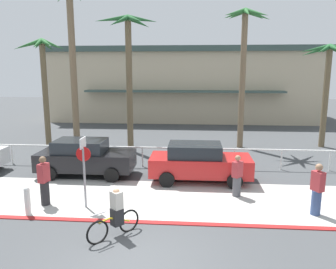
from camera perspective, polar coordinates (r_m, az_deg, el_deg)
The scene contains 18 objects.
ground_plane at distance 18.48m, azimuth -0.09°, elevation -4.24°, with size 80.00×80.00×0.00m, color #424447.
sidewalk_strip at distance 13.00m, azimuth -2.20°, elevation -10.93°, with size 44.00×4.00×0.02m, color beige.
curb_paint at distance 11.18m, azimuth -3.43°, elevation -14.73°, with size 44.00×0.24×0.03m, color maroon.
building_backdrop at distance 33.92m, azimuth 2.94°, elevation 8.69°, with size 25.40×9.65×6.92m.
rail_fence at distance 16.82m, azimuth -0.51°, elevation -2.82°, with size 25.43×0.08×1.04m.
stop_sign_bike_lane at distance 12.08m, azimuth -14.19°, elevation -4.65°, with size 0.52×0.56×2.56m.
bollard_1 at distance 12.46m, azimuth -22.88°, elevation -10.34°, with size 0.20×0.20×1.00m.
palm_tree_1 at distance 22.76m, azimuth -20.57°, elevation 11.04°, with size 3.23×2.93×6.78m.
palm_tree_2 at distance 19.49m, azimuth -16.10°, elevation 16.49°, with size 2.91×3.66×9.29m.
palm_tree_3 at distance 19.77m, azimuth -6.73°, elevation 13.78°, with size 3.47×2.97×7.91m.
palm_tree_4 at distance 21.27m, azimuth 12.93°, elevation 14.68°, with size 2.98×3.12×8.46m.
palm_tree_5 at distance 23.04m, azimuth 25.58°, elevation 10.15°, with size 3.24×3.28×6.40m.
car_black_1 at distance 15.99m, azimuth -13.98°, elevation -3.79°, with size 4.40×2.02×1.69m.
car_red_2 at distance 14.78m, azimuth 5.32°, elevation -4.71°, with size 4.40×2.02×1.69m.
cyclist_yellow_0 at distance 10.19m, azimuth -8.94°, elevation -13.30°, with size 1.29×1.37×1.50m.
pedestrian_0 at distance 12.97m, azimuth -20.38°, elevation -7.69°, with size 0.38×0.45×1.84m.
pedestrian_1 at distance 12.43m, azimuth 24.10°, elevation -8.85°, with size 0.43×0.48×1.81m.
pedestrian_2 at distance 13.28m, azimuth 11.71°, elevation -7.23°, with size 0.46×0.47×1.65m.
Camera 1 is at (1.44, -7.77, 4.88)m, focal length 35.69 mm.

